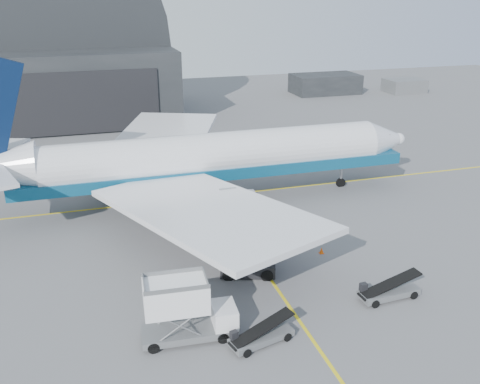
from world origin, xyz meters
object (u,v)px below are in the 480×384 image
object	(u,v)px
catering_truck	(185,310)
belt_loader_b	(388,291)
airliner	(198,159)
pushback_tug	(249,265)
belt_loader_a	(261,336)

from	to	relation	value
catering_truck	belt_loader_b	distance (m)	15.37
airliner	catering_truck	bearing A→B (deg)	-104.80
pushback_tug	belt_loader_b	size ratio (longest dim) A/B	0.98
pushback_tug	airliner	bearing A→B (deg)	109.82
airliner	belt_loader_b	bearing A→B (deg)	-67.68
airliner	pushback_tug	bearing A→B (deg)	-88.06
belt_loader_b	pushback_tug	bearing A→B (deg)	139.64
catering_truck	belt_loader_a	size ratio (longest dim) A/B	1.36
airliner	pushback_tug	size ratio (longest dim) A/B	10.13
airliner	belt_loader_a	bearing A→B (deg)	-93.52
pushback_tug	belt_loader_a	distance (m)	9.07
belt_loader_a	airliner	bearing A→B (deg)	71.83
belt_loader_a	belt_loader_b	distance (m)	11.01
airliner	catering_truck	world-z (taller)	airliner
belt_loader_a	belt_loader_b	size ratio (longest dim) A/B	0.94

